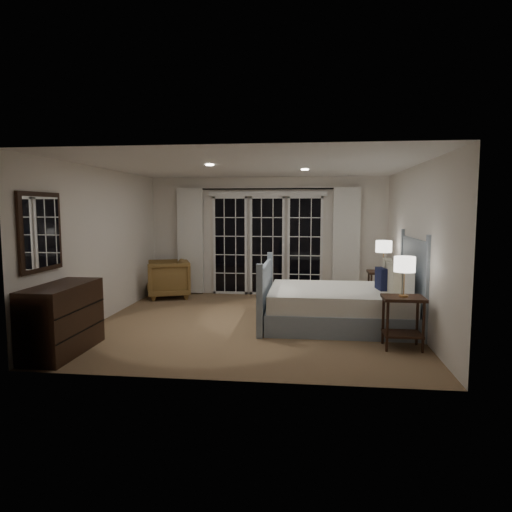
# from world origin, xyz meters

# --- Properties ---
(floor) EXTENTS (5.00, 5.00, 0.00)m
(floor) POSITION_xyz_m (0.00, 0.00, 0.00)
(floor) COLOR #865F48
(floor) RESTS_ON ground
(ceiling) EXTENTS (5.00, 5.00, 0.00)m
(ceiling) POSITION_xyz_m (0.00, 0.00, 2.50)
(ceiling) COLOR silver
(ceiling) RESTS_ON wall_back
(wall_left) EXTENTS (0.02, 5.00, 2.50)m
(wall_left) POSITION_xyz_m (-2.50, 0.00, 1.25)
(wall_left) COLOR silver
(wall_left) RESTS_ON floor
(wall_right) EXTENTS (0.02, 5.00, 2.50)m
(wall_right) POSITION_xyz_m (2.50, 0.00, 1.25)
(wall_right) COLOR silver
(wall_right) RESTS_ON floor
(wall_back) EXTENTS (5.00, 0.02, 2.50)m
(wall_back) POSITION_xyz_m (0.00, 2.50, 1.25)
(wall_back) COLOR silver
(wall_back) RESTS_ON floor
(wall_front) EXTENTS (5.00, 0.02, 2.50)m
(wall_front) POSITION_xyz_m (0.00, -2.50, 1.25)
(wall_front) COLOR silver
(wall_front) RESTS_ON floor
(french_doors) EXTENTS (2.50, 0.04, 2.20)m
(french_doors) POSITION_xyz_m (0.00, 2.46, 1.09)
(french_doors) COLOR black
(french_doors) RESTS_ON wall_back
(curtain_rod) EXTENTS (3.50, 0.03, 0.03)m
(curtain_rod) POSITION_xyz_m (0.00, 2.40, 2.25)
(curtain_rod) COLOR black
(curtain_rod) RESTS_ON wall_back
(curtain_left) EXTENTS (0.55, 0.10, 2.25)m
(curtain_left) POSITION_xyz_m (-1.65, 2.38, 1.15)
(curtain_left) COLOR silver
(curtain_left) RESTS_ON curtain_rod
(curtain_right) EXTENTS (0.55, 0.10, 2.25)m
(curtain_right) POSITION_xyz_m (1.65, 2.38, 1.15)
(curtain_right) COLOR silver
(curtain_right) RESTS_ON curtain_rod
(downlight_a) EXTENTS (0.12, 0.12, 0.01)m
(downlight_a) POSITION_xyz_m (0.80, 0.60, 2.49)
(downlight_a) COLOR white
(downlight_a) RESTS_ON ceiling
(downlight_b) EXTENTS (0.12, 0.12, 0.01)m
(downlight_b) POSITION_xyz_m (-0.60, -0.40, 2.49)
(downlight_b) COLOR white
(downlight_b) RESTS_ON ceiling
(bed) EXTENTS (2.37, 1.71, 1.39)m
(bed) POSITION_xyz_m (1.41, 0.01, 0.34)
(bed) COLOR #848EA0
(bed) RESTS_ON floor
(nightstand_left) EXTENTS (0.53, 0.43, 0.69)m
(nightstand_left) POSITION_xyz_m (2.12, -1.10, 0.46)
(nightstand_left) COLOR #321910
(nightstand_left) RESTS_ON floor
(nightstand_right) EXTENTS (0.54, 0.44, 0.71)m
(nightstand_right) POSITION_xyz_m (2.23, 1.26, 0.47)
(nightstand_right) COLOR #321910
(nightstand_right) RESTS_ON floor
(lamp_left) EXTENTS (0.27, 0.27, 0.53)m
(lamp_left) POSITION_xyz_m (2.12, -1.10, 1.11)
(lamp_left) COLOR tan
(lamp_left) RESTS_ON nightstand_left
(lamp_right) EXTENTS (0.29, 0.29, 0.56)m
(lamp_right) POSITION_xyz_m (2.23, 1.26, 1.15)
(lamp_right) COLOR tan
(lamp_right) RESTS_ON nightstand_right
(armchair) EXTENTS (1.10, 1.08, 0.78)m
(armchair) POSITION_xyz_m (-2.02, 1.91, 0.39)
(armchair) COLOR brown
(armchair) RESTS_ON floor
(dresser) EXTENTS (0.53, 1.25, 0.89)m
(dresser) POSITION_xyz_m (-2.23, -1.80, 0.44)
(dresser) COLOR #321910
(dresser) RESTS_ON floor
(mirror) EXTENTS (0.05, 0.85, 1.00)m
(mirror) POSITION_xyz_m (-2.47, -1.80, 1.55)
(mirror) COLOR #321910
(mirror) RESTS_ON wall_left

